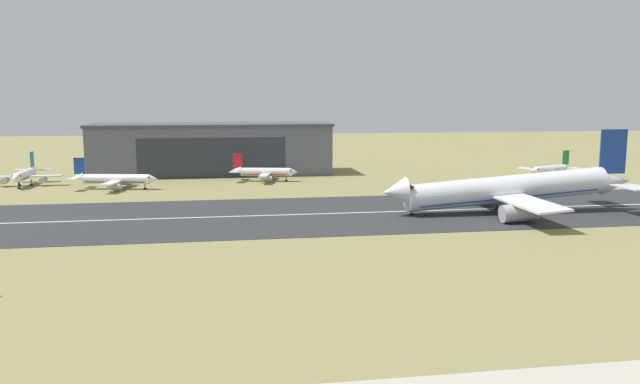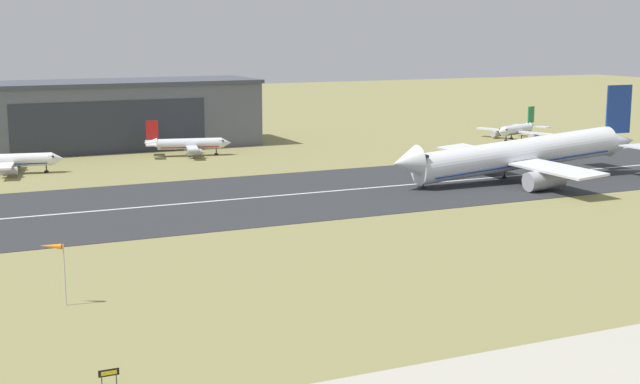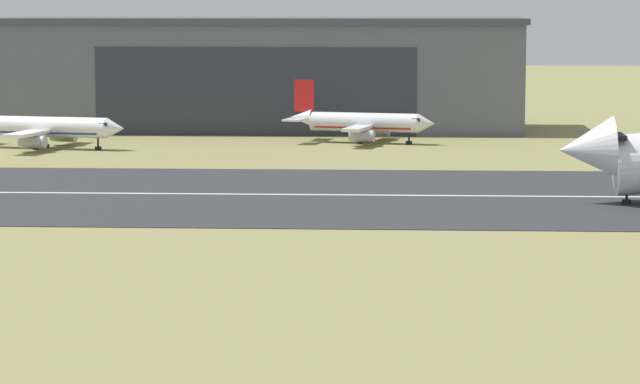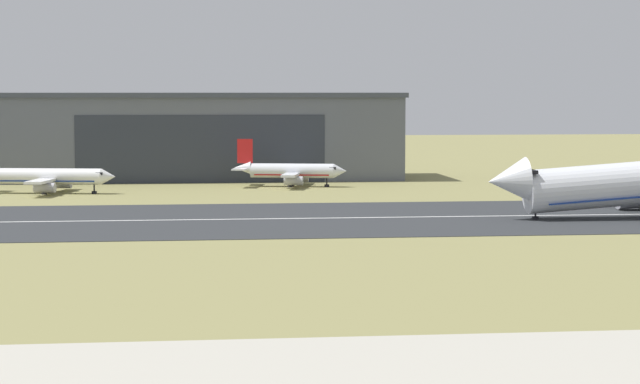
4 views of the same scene
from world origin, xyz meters
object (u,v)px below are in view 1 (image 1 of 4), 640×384
at_px(airplane_landing, 508,190).
at_px(airplane_parked_west, 550,170).
at_px(airplane_parked_east, 25,175).
at_px(airplane_parked_centre, 265,172).
at_px(airplane_parked_far_east, 115,179).

height_order(airplane_landing, airplane_parked_west, airplane_landing).
bearing_deg(airplane_parked_east, airplane_parked_west, -3.22).
xyz_separation_m(airplane_landing, airplane_parked_east, (-113.81, 60.86, -1.91)).
relative_size(airplane_landing, airplane_parked_west, 2.50).
distance_m(airplane_parked_centre, airplane_parked_east, 66.67).
relative_size(airplane_landing, airplane_parked_far_east, 2.37).
bearing_deg(airplane_parked_centre, airplane_parked_west, -4.68).
height_order(airplane_parked_east, airplane_parked_far_east, airplane_parked_east).
relative_size(airplane_parked_centre, airplane_parked_east, 1.00).
bearing_deg(airplane_parked_far_east, airplane_parked_centre, 13.33).
xyz_separation_m(airplane_parked_centre, airplane_parked_east, (-66.65, 1.54, 0.34)).
relative_size(airplane_parked_west, airplane_parked_centre, 1.11).
bearing_deg(airplane_landing, airplane_parked_far_east, 150.52).
bearing_deg(airplane_parked_west, airplane_landing, -126.97).
bearing_deg(airplane_parked_far_east, airplane_parked_west, 1.16).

